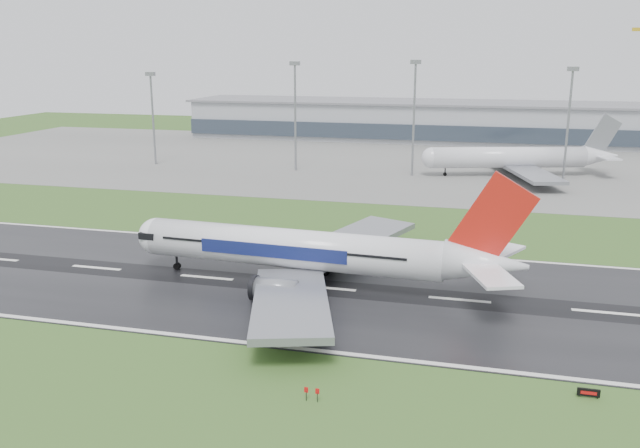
# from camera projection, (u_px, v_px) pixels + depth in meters

# --- Properties ---
(ground) EXTENTS (520.00, 520.00, 0.00)m
(ground) POSITION_uv_depth(u_px,v_px,m) (459.00, 300.00, 97.57)
(ground) COLOR #2F531E
(ground) RESTS_ON ground
(runway) EXTENTS (400.00, 45.00, 0.10)m
(runway) POSITION_uv_depth(u_px,v_px,m) (460.00, 300.00, 97.56)
(runway) COLOR black
(runway) RESTS_ON ground
(apron) EXTENTS (400.00, 130.00, 0.08)m
(apron) POSITION_uv_depth(u_px,v_px,m) (480.00, 165.00, 214.78)
(apron) COLOR slate
(apron) RESTS_ON ground
(terminal) EXTENTS (240.00, 36.00, 15.00)m
(terminal) POSITION_uv_depth(u_px,v_px,m) (484.00, 123.00, 269.18)
(terminal) COLOR #8F939A
(terminal) RESTS_ON ground
(main_airliner) EXTENTS (65.36, 62.55, 18.41)m
(main_airliner) POSITION_uv_depth(u_px,v_px,m) (318.00, 227.00, 101.75)
(main_airliner) COLOR white
(main_airliner) RESTS_ON runway
(parked_airliner) EXTENTS (71.79, 69.01, 17.26)m
(parked_airliner) POSITION_uv_depth(u_px,v_px,m) (517.00, 146.00, 193.80)
(parked_airliner) COLOR silver
(parked_airliner) RESTS_ON apron
(runway_sign) EXTENTS (2.30, 0.27, 1.04)m
(runway_sign) POSITION_uv_depth(u_px,v_px,m) (588.00, 393.00, 69.95)
(runway_sign) COLOR black
(runway_sign) RESTS_ON ground
(floodmast_0) EXTENTS (0.64, 0.64, 28.04)m
(floodmast_0) POSITION_uv_depth(u_px,v_px,m) (153.00, 121.00, 212.37)
(floodmast_0) COLOR gray
(floodmast_0) RESTS_ON ground
(floodmast_1) EXTENTS (0.64, 0.64, 31.46)m
(floodmast_1) POSITION_uv_depth(u_px,v_px,m) (295.00, 119.00, 200.54)
(floodmast_1) COLOR gray
(floodmast_1) RESTS_ON ground
(floodmast_2) EXTENTS (0.64, 0.64, 31.99)m
(floodmast_2) POSITION_uv_depth(u_px,v_px,m) (414.00, 121.00, 191.89)
(floodmast_2) COLOR gray
(floodmast_2) RESTS_ON ground
(floodmast_3) EXTENTS (0.64, 0.64, 30.33)m
(floodmast_3) POSITION_uv_depth(u_px,v_px,m) (568.00, 128.00, 181.97)
(floodmast_3) COLOR gray
(floodmast_3) RESTS_ON ground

